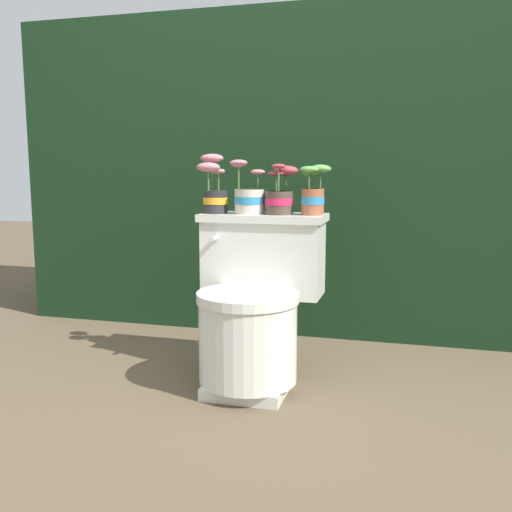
# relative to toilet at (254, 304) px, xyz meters

# --- Properties ---
(ground_plane) EXTENTS (12.00, 12.00, 0.00)m
(ground_plane) POSITION_rel_toilet_xyz_m (0.05, -0.12, -0.32)
(ground_plane) COLOR brown
(hedge_backdrop) EXTENTS (3.08, 0.91, 1.62)m
(hedge_backdrop) POSITION_rel_toilet_xyz_m (0.05, 1.13, 0.49)
(hedge_backdrop) COLOR black
(hedge_backdrop) RESTS_ON ground
(toilet) EXTENTS (0.50, 0.54, 0.66)m
(toilet) POSITION_rel_toilet_xyz_m (0.00, 0.00, 0.00)
(toilet) COLOR silver
(toilet) RESTS_ON ground
(potted_plant_left) EXTENTS (0.12, 0.12, 0.24)m
(potted_plant_left) POSITION_rel_toilet_xyz_m (-0.20, 0.12, 0.44)
(potted_plant_left) COLOR #262628
(potted_plant_left) RESTS_ON toilet
(potted_plant_midleft) EXTENTS (0.14, 0.12, 0.22)m
(potted_plant_midleft) POSITION_rel_toilet_xyz_m (-0.06, 0.12, 0.41)
(potted_plant_midleft) COLOR beige
(potted_plant_midleft) RESTS_ON toilet
(potted_plant_middle) EXTENTS (0.13, 0.12, 0.20)m
(potted_plant_middle) POSITION_rel_toilet_xyz_m (0.07, 0.13, 0.41)
(potted_plant_middle) COLOR #47382D
(potted_plant_middle) RESTS_ON toilet
(potted_plant_midright) EXTENTS (0.12, 0.09, 0.20)m
(potted_plant_midright) POSITION_rel_toilet_xyz_m (0.20, 0.13, 0.43)
(potted_plant_midright) COLOR #9E5638
(potted_plant_midright) RESTS_ON toilet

